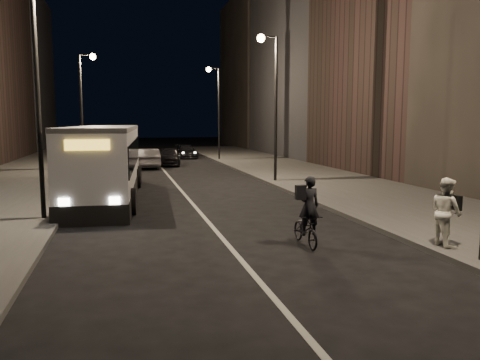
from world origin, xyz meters
TOP-DOWN VIEW (x-y plane):
  - ground at (0.00, 0.00)m, footprint 180.00×180.00m
  - sidewalk_right at (8.50, 14.00)m, footprint 7.00×70.00m
  - sidewalk_left at (-8.50, 14.00)m, footprint 7.00×70.00m
  - building_row_right at (16.00, 27.50)m, footprint 8.00×61.00m
  - streetlight_right_mid at (5.33, 12.00)m, footprint 1.20×0.44m
  - streetlight_right_far at (5.33, 28.00)m, footprint 1.20×0.44m
  - streetlight_left_near at (-5.33, 4.00)m, footprint 1.20×0.44m
  - streetlight_left_far at (-5.33, 22.00)m, footprint 1.20×0.44m
  - city_bus at (-3.60, 8.96)m, footprint 3.46×12.38m
  - cyclist_on_bicycle at (2.15, -1.17)m, footprint 0.64×1.76m
  - pedestrian_woman at (5.60, -2.61)m, footprint 0.74×0.93m
  - car_near at (0.80, 24.50)m, footprint 2.27×4.48m
  - car_mid at (-1.01, 22.79)m, footprint 1.67×4.48m
  - car_far at (3.11, 31.69)m, footprint 1.91×4.36m

SIDE VIEW (x-z plane):
  - ground at x=0.00m, z-range 0.00..0.00m
  - sidewalk_right at x=8.50m, z-range 0.00..0.16m
  - sidewalk_left at x=-8.50m, z-range 0.00..0.16m
  - car_far at x=3.11m, z-range 0.00..1.25m
  - cyclist_on_bicycle at x=2.15m, z-range -0.34..1.68m
  - car_near at x=0.80m, z-range 0.00..1.46m
  - car_mid at x=-1.01m, z-range 0.00..1.46m
  - pedestrian_woman at x=5.60m, z-range 0.16..2.02m
  - city_bus at x=-3.60m, z-range 0.15..3.44m
  - streetlight_right_mid at x=5.33m, z-range 1.30..9.42m
  - streetlight_right_far at x=5.33m, z-range 1.30..9.42m
  - streetlight_left_near at x=-5.33m, z-range 1.30..9.42m
  - streetlight_left_far at x=-5.33m, z-range 1.30..9.42m
  - building_row_right at x=16.00m, z-range 0.00..21.00m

